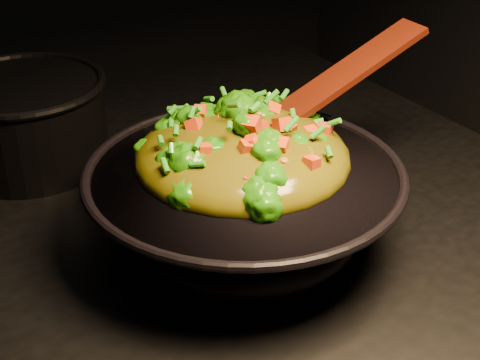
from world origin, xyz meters
TOP-DOWN VIEW (x-y plane):
  - wok at (0.10, -0.12)m, footprint 0.39×0.39m
  - stir_fry at (0.12, -0.09)m, footprint 0.34×0.34m
  - spatula at (0.25, -0.07)m, footprint 0.31×0.06m
  - back_pot at (-0.05, 0.25)m, footprint 0.30×0.30m

SIDE VIEW (x-z plane):
  - wok at x=0.10m, z-range 0.90..1.01m
  - back_pot at x=-0.05m, z-range 0.90..1.03m
  - stir_fry at x=0.12m, z-range 1.01..1.10m
  - spatula at x=0.25m, z-range 0.99..1.13m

